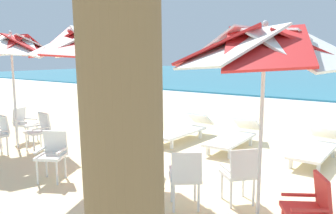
# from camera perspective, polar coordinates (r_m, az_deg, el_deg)

# --- Properties ---
(ground_plane) EXTENTS (80.00, 80.00, 0.00)m
(ground_plane) POSITION_cam_1_polar(r_m,az_deg,el_deg) (7.26, 17.90, -9.36)
(ground_plane) COLOR beige
(beach_umbrella_0) EXTENTS (2.44, 2.44, 2.63)m
(beach_umbrella_0) POSITION_cam_1_polar(r_m,az_deg,el_deg) (4.64, 15.71, 9.16)
(beach_umbrella_0) COLOR silver
(beach_umbrella_0) RESTS_ON ground
(plastic_chair_0) EXTENTS (0.63, 0.63, 0.87)m
(plastic_chair_0) POSITION_cam_1_polar(r_m,az_deg,el_deg) (5.23, 11.85, -10.49)
(plastic_chair_0) COLOR white
(plastic_chair_0) RESTS_ON ground
(plastic_chair_1) EXTENTS (0.62, 0.61, 0.87)m
(plastic_chair_1) POSITION_cam_1_polar(r_m,az_deg,el_deg) (4.35, 22.48, -15.04)
(plastic_chair_1) COLOR red
(plastic_chair_1) RESTS_ON ground
(plastic_chair_2) EXTENTS (0.63, 0.63, 0.87)m
(plastic_chair_2) POSITION_cam_1_polar(r_m,az_deg,el_deg) (4.99, 2.92, -11.28)
(plastic_chair_2) COLOR white
(plastic_chair_2) RESTS_ON ground
(beach_umbrella_1) EXTENTS (2.21, 2.21, 2.74)m
(beach_umbrella_1) POSITION_cam_1_polar(r_m,az_deg,el_deg) (6.09, -12.16, 10.12)
(beach_umbrella_1) COLOR silver
(beach_umbrella_1) RESTS_ON ground
(plastic_chair_3) EXTENTS (0.62, 0.61, 0.87)m
(plastic_chair_3) POSITION_cam_1_polar(r_m,az_deg,el_deg) (6.31, -4.75, -6.98)
(plastic_chair_3) COLOR white
(plastic_chair_3) RESTS_ON ground
(plastic_chair_4) EXTENTS (0.53, 0.56, 0.87)m
(plastic_chair_4) POSITION_cam_1_polar(r_m,az_deg,el_deg) (6.77, -10.91, -6.04)
(plastic_chair_4) COLOR white
(plastic_chair_4) RESTS_ON ground
(plastic_chair_5) EXTENTS (0.60, 0.62, 0.87)m
(plastic_chair_5) POSITION_cam_1_polar(r_m,az_deg,el_deg) (6.42, -18.62, -7.14)
(plastic_chair_5) COLOR white
(plastic_chair_5) RESTS_ON ground
(beach_umbrella_2) EXTENTS (2.12, 2.12, 2.73)m
(beach_umbrella_2) POSITION_cam_1_polar(r_m,az_deg,el_deg) (8.73, -24.59, 9.08)
(beach_umbrella_2) COLOR silver
(beach_umbrella_2) RESTS_ON ground
(plastic_chair_6) EXTENTS (0.48, 0.51, 0.87)m
(plastic_chair_6) POSITION_cam_1_polar(r_m,az_deg,el_deg) (8.47, -20.54, -3.46)
(plastic_chair_6) COLOR white
(plastic_chair_6) RESTS_ON ground
(plastic_chair_7) EXTENTS (0.58, 0.56, 0.87)m
(plastic_chair_7) POSITION_cam_1_polar(r_m,az_deg,el_deg) (9.49, -22.79, -2.32)
(plastic_chair_7) COLOR white
(plastic_chair_7) RESTS_ON ground
(sun_lounger_0) EXTENTS (0.66, 2.15, 0.62)m
(sun_lounger_0) POSITION_cam_1_polar(r_m,az_deg,el_deg) (7.88, 23.32, -6.11)
(sun_lounger_0) COLOR white
(sun_lounger_0) RESTS_ON ground
(sun_lounger_1) EXTENTS (0.70, 2.17, 0.62)m
(sun_lounger_1) POSITION_cam_1_polar(r_m,az_deg,el_deg) (8.31, 10.90, -4.81)
(sun_lounger_1) COLOR white
(sun_lounger_1) RESTS_ON ground
(sun_lounger_2) EXTENTS (0.68, 2.16, 0.62)m
(sun_lounger_2) POSITION_cam_1_polar(r_m,az_deg,el_deg) (8.91, 2.52, -3.74)
(sun_lounger_2) COLOR white
(sun_lounger_2) RESTS_ON ground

